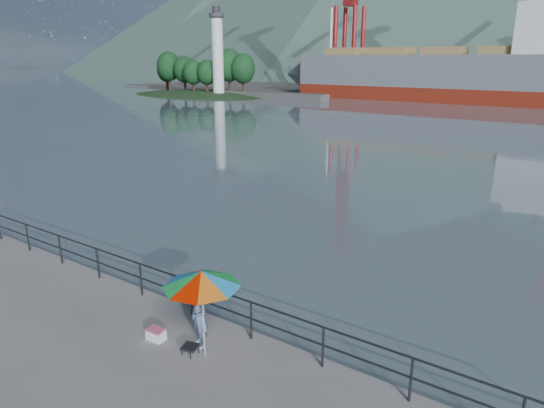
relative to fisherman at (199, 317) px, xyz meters
The scene contains 8 objects.
guardrail 2.38m from the fisherman, 156.81° to the left, with size 22.00×0.06×1.03m.
lighthouse_islet 83.75m from the fisherman, 133.02° to the left, with size 48.00×26.40×19.20m.
fisherman is the anchor object (origin of this frame).
beach_umbrella 1.30m from the fisherman, 35.35° to the right, with size 2.01×2.01×2.16m.
folding_stool 0.78m from the fisherman, 81.49° to the right, with size 0.43×0.43×0.23m.
cooler_bag 1.33m from the fisherman, 157.78° to the right, with size 0.44×0.29×0.25m, color silver.
fishing_rod 1.62m from the fisherman, 95.56° to the left, with size 0.02×0.02×1.94m, color black.
bulk_carrier 75.51m from the fisherman, 101.01° to the left, with size 47.40×8.20×14.50m.
Camera 1 is at (9.40, -6.65, 6.68)m, focal length 32.00 mm.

